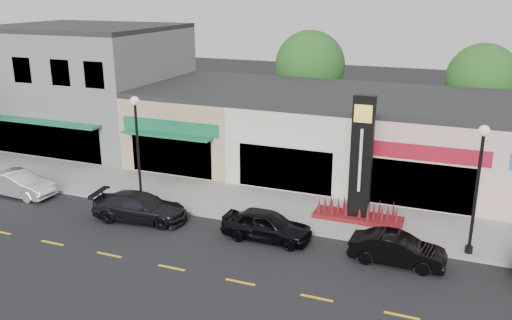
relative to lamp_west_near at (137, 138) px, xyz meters
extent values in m
plane|color=black|center=(8.00, -2.50, -3.48)|extent=(120.00, 120.00, 0.00)
cube|color=gray|center=(8.00, 1.85, -3.40)|extent=(52.00, 4.30, 0.15)
cube|color=gray|center=(8.00, -0.40, -3.40)|extent=(52.00, 0.20, 0.15)
cube|color=slate|center=(-10.00, 9.00, 0.52)|extent=(12.00, 10.00, 8.00)
cube|color=#262628|center=(-10.00, 9.00, 4.67)|extent=(12.00, 10.00, 0.30)
cube|color=black|center=(-10.00, 4.05, -2.08)|extent=(9.00, 0.10, 2.40)
cube|color=#186E45|center=(-10.00, 3.55, -0.78)|extent=(9.50, 1.00, 0.14)
cube|color=black|center=(-11.00, 4.05, 2.32)|extent=(1.40, 0.10, 1.60)
cube|color=black|center=(-8.00, 4.05, 2.32)|extent=(1.40, 0.10, 1.60)
cube|color=black|center=(-5.50, 4.05, 2.32)|extent=(1.40, 0.10, 1.60)
cube|color=tan|center=(-0.50, 9.00, -1.23)|extent=(7.00, 10.00, 4.50)
cube|color=#262628|center=(-0.50, 9.00, 1.17)|extent=(7.00, 10.00, 0.30)
cube|color=black|center=(-0.50, 4.05, -2.08)|extent=(5.25, 0.10, 2.40)
cube|color=#186E45|center=(-0.50, 4.05, -0.38)|extent=(6.30, 0.12, 0.80)
cube|color=#186E45|center=(-0.50, 3.60, -0.78)|extent=(5.60, 0.90, 0.12)
cube|color=beige|center=(6.50, 9.00, -1.23)|extent=(7.00, 10.00, 4.50)
cube|color=#262628|center=(6.50, 9.00, 1.17)|extent=(7.00, 10.00, 0.30)
cube|color=black|center=(6.50, 4.05, -2.08)|extent=(5.25, 0.10, 2.40)
cube|color=silver|center=(6.50, 4.05, -0.38)|extent=(6.30, 0.12, 0.80)
cube|color=beige|center=(13.50, 9.00, -1.23)|extent=(7.00, 10.00, 4.50)
cube|color=#262628|center=(13.50, 9.00, 1.17)|extent=(7.00, 10.00, 0.30)
cube|color=black|center=(13.50, 4.05, -2.08)|extent=(5.25, 0.10, 2.40)
cube|color=#A51628|center=(13.50, 4.05, -0.38)|extent=(6.30, 0.12, 0.80)
cylinder|color=#382619|center=(4.00, 17.00, -1.90)|extent=(0.36, 0.36, 3.15)
sphere|color=#1D541A|center=(4.00, 17.00, 1.75)|extent=(5.20, 5.20, 5.20)
cylinder|color=#382619|center=(16.00, 17.00, -1.99)|extent=(0.36, 0.36, 2.97)
sphere|color=#1D541A|center=(16.00, 17.00, 1.42)|extent=(4.80, 4.80, 4.80)
cylinder|color=black|center=(0.00, 0.00, -3.18)|extent=(0.32, 0.32, 0.30)
cylinder|color=black|center=(0.00, 0.00, -0.68)|extent=(0.14, 0.14, 5.00)
sphere|color=silver|center=(0.00, 0.00, 1.92)|extent=(0.44, 0.44, 0.44)
cylinder|color=black|center=(16.00, 0.00, -3.18)|extent=(0.32, 0.32, 0.30)
cylinder|color=black|center=(16.00, 0.00, -0.68)|extent=(0.14, 0.14, 5.00)
sphere|color=silver|center=(16.00, 0.00, 1.92)|extent=(0.44, 0.44, 0.44)
cube|color=#5D1016|center=(11.00, 1.70, -3.23)|extent=(4.20, 1.30, 0.20)
cube|color=black|center=(11.00, 1.70, -0.33)|extent=(1.00, 0.40, 6.00)
cube|color=yellow|center=(11.00, 1.48, 1.87)|extent=(0.80, 0.05, 0.80)
cube|color=silver|center=(11.00, 1.48, -0.33)|extent=(0.12, 0.04, 3.00)
imported|color=white|center=(-6.65, -1.58, -2.80)|extent=(1.54, 4.12, 1.34)
imported|color=black|center=(1.22, -1.92, -2.81)|extent=(2.44, 4.81, 1.34)
imported|color=black|center=(7.61, -1.65, -2.79)|extent=(1.65, 4.04, 1.37)
imported|color=black|center=(13.30, -1.79, -2.85)|extent=(1.41, 3.85, 1.26)
camera|label=1|loc=(15.31, -22.22, 7.16)|focal=38.00mm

